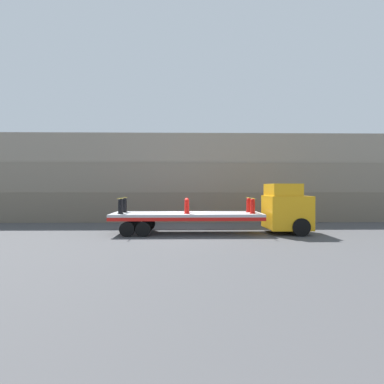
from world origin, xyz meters
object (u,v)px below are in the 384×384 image
fire_hydrant_black_near_0 (120,206)px  fire_hydrant_red_far_1 (187,205)px  fire_hydrant_red_near_2 (253,206)px  flatbed_trailer (178,217)px  fire_hydrant_black_far_0 (124,205)px  truck_cab (287,208)px  fire_hydrant_red_far_2 (249,205)px  fire_hydrant_red_near_1 (187,206)px

fire_hydrant_black_near_0 → fire_hydrant_red_far_1: bearing=16.4°
fire_hydrant_red_far_1 → fire_hydrant_red_near_2: (3.78, -1.11, 0.00)m
flatbed_trailer → fire_hydrant_black_far_0: size_ratio=10.04×
truck_cab → fire_hydrant_black_near_0: (-9.76, -0.56, 0.15)m
flatbed_trailer → fire_hydrant_red_near_2: size_ratio=10.04×
truck_cab → fire_hydrant_red_far_1: 6.01m
fire_hydrant_red_far_2 → fire_hydrant_red_far_1: bearing=180.0°
fire_hydrant_red_near_1 → fire_hydrant_black_near_0: bearing=180.0°
truck_cab → fire_hydrant_red_near_1: (-5.98, -0.56, 0.15)m
truck_cab → fire_hydrant_red_far_2: 2.28m
fire_hydrant_red_near_2 → fire_hydrant_red_far_2: bearing=90.0°
fire_hydrant_black_near_0 → fire_hydrant_red_far_2: same height
fire_hydrant_black_near_0 → fire_hydrant_red_near_2: 7.55m
flatbed_trailer → fire_hydrant_red_near_1: 0.99m
truck_cab → fire_hydrant_red_near_1: truck_cab is taller
fire_hydrant_red_near_1 → fire_hydrant_red_far_2: 3.94m
fire_hydrant_black_near_0 → fire_hydrant_red_near_1: (3.78, 0.00, 0.00)m
fire_hydrant_black_far_0 → fire_hydrant_red_near_2: 7.63m
flatbed_trailer → fire_hydrant_red_near_1: bearing=-47.1°
fire_hydrant_black_far_0 → fire_hydrant_red_far_1: bearing=0.0°
fire_hydrant_black_near_0 → fire_hydrant_red_near_2: (7.55, 0.00, 0.00)m
flatbed_trailer → fire_hydrant_red_near_1: fire_hydrant_red_near_1 is taller
fire_hydrant_black_far_0 → fire_hydrant_red_far_1: size_ratio=1.00×
fire_hydrant_black_far_0 → fire_hydrant_red_near_1: bearing=-16.4°
flatbed_trailer → fire_hydrant_red_near_2: 4.38m
fire_hydrant_red_near_1 → fire_hydrant_red_near_2: size_ratio=1.00×
fire_hydrant_black_far_0 → fire_hydrant_red_far_2: bearing=0.0°
flatbed_trailer → fire_hydrant_red_near_1: size_ratio=10.04×
fire_hydrant_black_far_0 → fire_hydrant_red_far_2: size_ratio=1.00×
flatbed_trailer → fire_hydrant_black_near_0: size_ratio=10.04×
fire_hydrant_red_far_1 → fire_hydrant_red_far_2: same height
flatbed_trailer → fire_hydrant_red_far_1: (0.52, 0.56, 0.64)m
flatbed_trailer → truck_cab: bearing=0.0°
fire_hydrant_black_near_0 → fire_hydrant_red_far_1: same height
flatbed_trailer → fire_hydrant_red_far_1: 0.99m
truck_cab → fire_hydrant_red_far_2: size_ratio=3.36×
truck_cab → fire_hydrant_red_far_1: truck_cab is taller
truck_cab → fire_hydrant_red_near_1: 6.01m
fire_hydrant_red_near_1 → fire_hydrant_red_near_2: bearing=0.0°
fire_hydrant_red_far_1 → fire_hydrant_red_far_2: (3.78, 0.00, 0.00)m
truck_cab → fire_hydrant_black_near_0: 9.78m
truck_cab → fire_hydrant_red_far_2: bearing=165.8°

